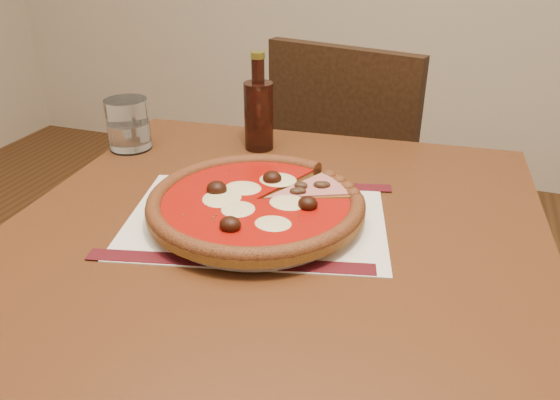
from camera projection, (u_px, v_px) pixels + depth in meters
The scene contains 8 objects.
table at pixel (276, 278), 0.87m from camera, with size 0.86×0.86×0.75m.
chair_far at pixel (353, 173), 1.58m from camera, with size 0.50×0.50×0.88m.
placemat at pixel (256, 218), 0.84m from camera, with size 0.39×0.28×0.00m, color silver.
plate at pixel (256, 213), 0.83m from camera, with size 0.29×0.29×0.02m, color white.
pizza at pixel (256, 201), 0.82m from camera, with size 0.33×0.33×0.04m.
ham_slice at pixel (318, 189), 0.87m from camera, with size 0.14×0.14×0.02m.
water_glass at pixel (128, 124), 1.07m from camera, with size 0.08×0.08×0.10m, color white.
bottle at pixel (259, 112), 1.06m from camera, with size 0.06×0.06×0.19m.
Camera 1 is at (-0.05, 0.38, 1.16)m, focal length 35.00 mm.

